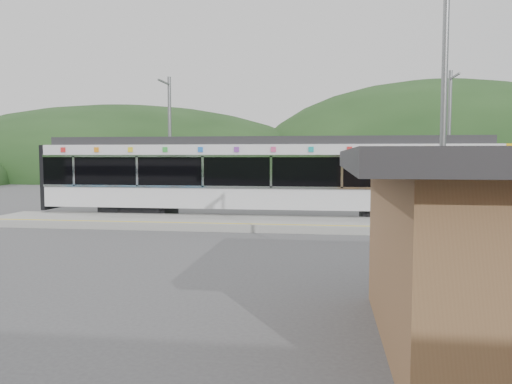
# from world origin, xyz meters

# --- Properties ---
(ground) EXTENTS (120.00, 120.00, 0.00)m
(ground) POSITION_xyz_m (0.00, 0.00, 0.00)
(ground) COLOR #4C4C4F
(ground) RESTS_ON ground
(hills) EXTENTS (146.00, 149.00, 26.00)m
(hills) POSITION_xyz_m (6.19, 5.29, 0.00)
(hills) COLOR #1E3D19
(hills) RESTS_ON ground
(platform) EXTENTS (26.00, 3.20, 0.30)m
(platform) POSITION_xyz_m (0.00, 3.30, 0.15)
(platform) COLOR #9E9E99
(platform) RESTS_ON ground
(yellow_line) EXTENTS (26.00, 0.10, 0.01)m
(yellow_line) POSITION_xyz_m (0.00, 2.00, 0.30)
(yellow_line) COLOR yellow
(yellow_line) RESTS_ON platform
(train) EXTENTS (20.44, 3.01, 3.74)m
(train) POSITION_xyz_m (-1.70, 6.00, 2.06)
(train) COLOR black
(train) RESTS_ON ground
(catenary_mast_west) EXTENTS (0.18, 1.80, 7.00)m
(catenary_mast_west) POSITION_xyz_m (-7.00, 8.56, 3.65)
(catenary_mast_west) COLOR slate
(catenary_mast_west) RESTS_ON ground
(catenary_mast_east) EXTENTS (0.18, 1.80, 7.00)m
(catenary_mast_east) POSITION_xyz_m (7.00, 8.56, 3.65)
(catenary_mast_east) COLOR slate
(catenary_mast_east) RESTS_ON ground
(lamp_post) EXTENTS (0.36, 1.13, 6.49)m
(lamp_post) POSITION_xyz_m (3.38, -6.61, 3.86)
(lamp_post) COLOR slate
(lamp_post) RESTS_ON ground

